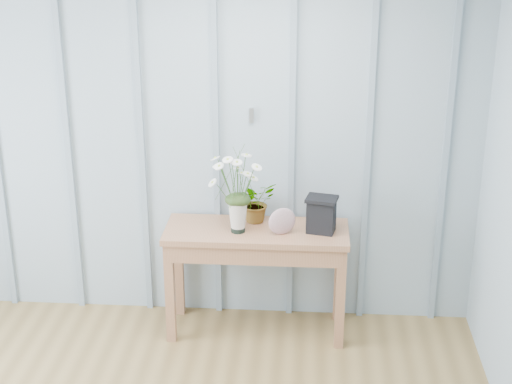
# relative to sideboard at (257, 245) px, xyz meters

# --- Properties ---
(room_shell) EXTENTS (4.00, 4.50, 2.50)m
(room_shell) POSITION_rel_sideboard_xyz_m (-0.54, -1.08, 1.35)
(room_shell) COLOR #99ACB9
(room_shell) RESTS_ON ground
(sideboard) EXTENTS (1.20, 0.45, 0.75)m
(sideboard) POSITION_rel_sideboard_xyz_m (0.00, 0.00, 0.00)
(sideboard) COLOR #996444
(sideboard) RESTS_ON ground
(daisy_vase) EXTENTS (0.41, 0.31, 0.58)m
(daisy_vase) POSITION_rel_sideboard_xyz_m (-0.12, -0.05, 0.47)
(daisy_vase) COLOR black
(daisy_vase) RESTS_ON sideboard
(spider_plant) EXTENTS (0.32, 0.32, 0.27)m
(spider_plant) POSITION_rel_sideboard_xyz_m (-0.01, 0.14, 0.25)
(spider_plant) COLOR #223715
(spider_plant) RESTS_ON sideboard
(felt_disc_vessel) EXTENTS (0.19, 0.11, 0.18)m
(felt_disc_vessel) POSITION_rel_sideboard_xyz_m (0.17, -0.07, 0.20)
(felt_disc_vessel) COLOR #894A63
(felt_disc_vessel) RESTS_ON sideboard
(carved_box) EXTENTS (0.22, 0.19, 0.24)m
(carved_box) POSITION_rel_sideboard_xyz_m (0.42, -0.01, 0.24)
(carved_box) COLOR black
(carved_box) RESTS_ON sideboard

